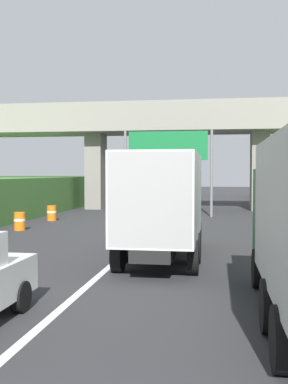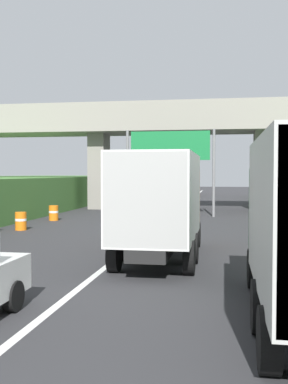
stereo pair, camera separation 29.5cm
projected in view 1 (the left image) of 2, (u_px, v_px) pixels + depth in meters
The scene contains 7 objects.
lane_centre_stripe at pixel (166, 218), 29.91m from camera, with size 0.20×97.48×0.01m, color white.
overpass_bridge at pixel (176, 130), 36.76m from camera, with size 40.00×4.80×8.19m.
overhead_highway_sign at pixel (168, 152), 30.98m from camera, with size 5.88×0.18×5.69m.
truck_red at pixel (179, 180), 61.70m from camera, with size 2.44×7.30×3.44m.
truck_orange at pixel (164, 201), 15.51m from camera, with size 2.44×7.30×3.44m.
construction_barrel_3 at pixel (20, 221), 23.42m from camera, with size 0.57×0.57×0.90m.
construction_barrel_4 at pixel (52, 213), 28.25m from camera, with size 0.57×0.57×0.90m.
Camera 1 is at (3.21, -0.94, 2.83)m, focal length 44.20 mm.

